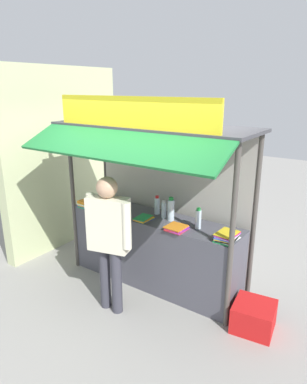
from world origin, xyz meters
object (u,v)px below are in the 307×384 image
at_px(magazine_stack_mid_left, 90,203).
at_px(plastic_crate, 254,316).
at_px(magazine_stack_front_left, 144,218).
at_px(vendor_person, 109,233).
at_px(water_bottle_left, 164,210).
at_px(water_bottle_rear_center, 157,205).
at_px(banana_bunch_rightmost, 89,151).
at_px(magazine_stack_far_left, 227,236).
at_px(magazine_stack_back_right, 176,228).
at_px(water_bottle_back_left, 171,210).
at_px(water_bottle_far_right, 103,191).
at_px(water_bottle_front_right, 198,219).
at_px(banana_bunch_leftmost, 155,158).

bearing_deg(magazine_stack_mid_left, plastic_crate, 0.25).
height_order(magazine_stack_front_left, vendor_person, vendor_person).
bearing_deg(water_bottle_left, magazine_stack_mid_left, -168.68).
bearing_deg(magazine_stack_mid_left, magazine_stack_front_left, 1.19).
bearing_deg(water_bottle_rear_center, banana_bunch_rightmost, -144.20).
distance_m(magazine_stack_far_left, magazine_stack_back_right, 0.63).
height_order(magazine_stack_back_right, vendor_person, vendor_person).
bearing_deg(plastic_crate, banana_bunch_rightmost, -174.21).
distance_m(water_bottle_left, magazine_stack_far_left, 0.99).
height_order(water_bottle_back_left, vendor_person, vendor_person).
height_order(magazine_stack_mid_left, vendor_person, vendor_person).
distance_m(water_bottle_far_right, magazine_stack_back_right, 1.57).
relative_size(water_bottle_front_right, magazine_stack_front_left, 0.96).
relative_size(water_bottle_left, plastic_crate, 0.53).
distance_m(water_bottle_front_right, vendor_person, 1.10).
bearing_deg(water_bottle_far_right, banana_bunch_leftmost, -21.91).
height_order(water_bottle_left, magazine_stack_mid_left, water_bottle_left).
bearing_deg(plastic_crate, magazine_stack_front_left, 179.67).
relative_size(water_bottle_rear_center, banana_bunch_rightmost, 0.86).
xyz_separation_m(water_bottle_left, magazine_stack_mid_left, (-1.15, -0.23, -0.06)).
xyz_separation_m(magazine_stack_far_left, banana_bunch_leftmost, (-0.80, -0.27, 0.86)).
xyz_separation_m(magazine_stack_front_left, plastic_crate, (1.55, -0.01, -0.84)).
xyz_separation_m(magazine_stack_mid_left, vendor_person, (0.95, -0.64, -0.01)).
height_order(water_bottle_left, plastic_crate, water_bottle_left).
xyz_separation_m(magazine_stack_far_left, magazine_stack_mid_left, (-2.12, -0.05, 0.00)).
bearing_deg(magazine_stack_far_left, water_bottle_front_right, 163.53).
bearing_deg(banana_bunch_leftmost, water_bottle_front_right, 47.23).
relative_size(magazine_stack_far_left, magazine_stack_mid_left, 1.02).
distance_m(magazine_stack_front_left, banana_bunch_leftmost, 0.99).
distance_m(water_bottle_back_left, water_bottle_rear_center, 0.29).
distance_m(water_bottle_left, water_bottle_back_left, 0.13).
xyz_separation_m(magazine_stack_mid_left, plastic_crate, (2.52, 0.01, -0.87)).
relative_size(water_bottle_far_right, water_bottle_back_left, 0.96).
bearing_deg(water_bottle_left, magazine_stack_back_right, -35.97).
bearing_deg(banana_bunch_rightmost, water_bottle_left, 27.14).
xyz_separation_m(magazine_stack_far_left, vendor_person, (-1.17, -0.69, -0.00)).
distance_m(water_bottle_back_left, banana_bunch_rightmost, 1.31).
relative_size(water_bottle_front_right, vendor_person, 0.16).
distance_m(water_bottle_front_right, banana_bunch_rightmost, 1.65).
relative_size(water_bottle_far_right, water_bottle_rear_center, 1.16).
xyz_separation_m(magazine_stack_back_right, plastic_crate, (1.02, 0.04, -0.85)).
height_order(water_bottle_rear_center, vendor_person, vendor_person).
xyz_separation_m(water_bottle_front_right, banana_bunch_leftmost, (-0.37, -0.40, 0.79)).
height_order(water_bottle_back_left, magazine_stack_mid_left, water_bottle_back_left).
relative_size(magazine_stack_far_left, vendor_person, 0.18).
distance_m(water_bottle_front_right, magazine_stack_back_right, 0.30).
xyz_separation_m(water_bottle_left, banana_bunch_leftmost, (0.17, -0.45, 0.80)).
xyz_separation_m(water_bottle_left, water_bottle_front_right, (0.54, -0.05, 0.01)).
height_order(magazine_stack_far_left, magazine_stack_back_right, magazine_stack_far_left).
distance_m(magazine_stack_far_left, plastic_crate, 0.96).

